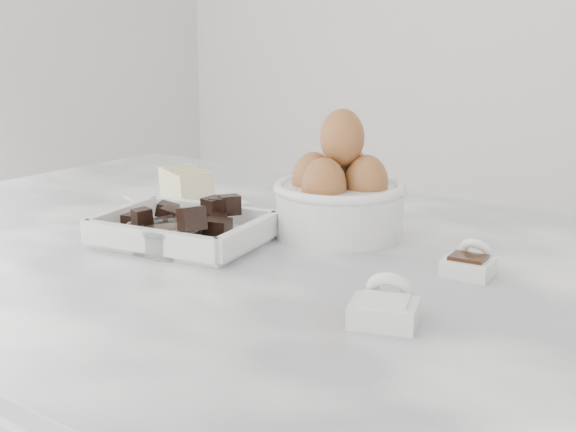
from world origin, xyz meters
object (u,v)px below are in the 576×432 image
object	(u,v)px
honey_bowl	(155,236)
egg_bowl	(339,195)
butter_plate	(184,194)
vanilla_spoon	(470,263)
zest_bowl	(171,238)
salt_spoon	(385,306)
sugar_ramekin	(332,201)
chocolate_dish	(182,225)

from	to	relation	value
honey_bowl	egg_bowl	bearing A→B (deg)	52.85
butter_plate	vanilla_spoon	bearing A→B (deg)	-3.58
egg_bowl	zest_bowl	size ratio (longest dim) A/B	2.20
butter_plate	zest_bowl	xyz separation A→B (m)	(0.14, -0.17, -0.00)
zest_bowl	honey_bowl	bearing A→B (deg)	179.68
honey_bowl	zest_bowl	world-z (taller)	zest_bowl
vanilla_spoon	salt_spoon	xyz separation A→B (m)	(-0.00, -0.17, 0.00)
vanilla_spoon	butter_plate	bearing A→B (deg)	176.42
butter_plate	sugar_ramekin	xyz separation A→B (m)	(0.20, 0.08, 0.00)
vanilla_spoon	egg_bowl	bearing A→B (deg)	167.22
egg_bowl	salt_spoon	world-z (taller)	egg_bowl
sugar_ramekin	salt_spoon	bearing A→B (deg)	-48.21
sugar_ramekin	chocolate_dish	bearing A→B (deg)	-111.91
egg_bowl	salt_spoon	bearing A→B (deg)	-47.89
butter_plate	honey_bowl	bearing A→B (deg)	-55.34
butter_plate	vanilla_spoon	xyz separation A→B (m)	(0.46, -0.03, -0.01)
sugar_ramekin	salt_spoon	distance (m)	0.37
butter_plate	sugar_ramekin	world-z (taller)	butter_plate
egg_bowl	honey_bowl	size ratio (longest dim) A/B	2.33
chocolate_dish	sugar_ramekin	xyz separation A→B (m)	(0.08, 0.20, 0.00)
chocolate_dish	vanilla_spoon	xyz separation A→B (m)	(0.33, 0.10, -0.01)
zest_bowl	salt_spoon	distance (m)	0.31
zest_bowl	salt_spoon	xyz separation A→B (m)	(0.31, -0.03, -0.00)
chocolate_dish	honey_bowl	size ratio (longest dim) A/B	3.10
sugar_ramekin	salt_spoon	world-z (taller)	same
egg_bowl	honey_bowl	xyz separation A→B (m)	(-0.14, -0.18, -0.04)
honey_bowl	salt_spoon	bearing A→B (deg)	-5.90
butter_plate	vanilla_spoon	size ratio (longest dim) A/B	2.71
honey_bowl	zest_bowl	bearing A→B (deg)	-0.32
egg_bowl	zest_bowl	xyz separation A→B (m)	(-0.11, -0.18, -0.03)
chocolate_dish	sugar_ramekin	distance (m)	0.22
zest_bowl	salt_spoon	world-z (taller)	salt_spoon
butter_plate	sugar_ramekin	size ratio (longest dim) A/B	2.34
sugar_ramekin	honey_bowl	size ratio (longest dim) A/B	1.07
honey_bowl	vanilla_spoon	world-z (taller)	vanilla_spoon
sugar_ramekin	honey_bowl	bearing A→B (deg)	-110.08
sugar_ramekin	butter_plate	bearing A→B (deg)	-159.59
chocolate_dish	egg_bowl	distance (m)	0.20
chocolate_dish	salt_spoon	xyz separation A→B (m)	(0.33, -0.07, -0.01)
chocolate_dish	vanilla_spoon	world-z (taller)	chocolate_dish
honey_bowl	chocolate_dish	bearing A→B (deg)	80.14
chocolate_dish	sugar_ramekin	bearing A→B (deg)	68.09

